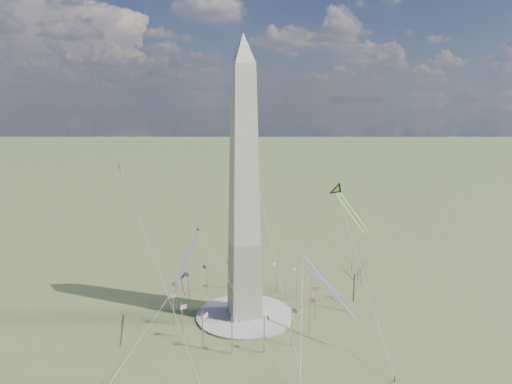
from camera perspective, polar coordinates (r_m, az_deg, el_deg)
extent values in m
plane|color=#3E5229|center=(175.94, -1.42, -15.25)|extent=(2000.00, 2000.00, 0.00)
cylinder|color=#ABA39D|center=(175.76, -1.42, -15.14)|extent=(36.00, 36.00, 0.80)
pyramid|color=beige|center=(158.12, -1.60, 17.53)|extent=(9.90, 9.90, 10.00)
cylinder|color=#BABCC1|center=(180.47, 6.80, -12.34)|extent=(0.36, 0.36, 13.00)
cube|color=#AE1733|center=(179.52, 6.69, -10.63)|extent=(2.40, 0.08, 1.50)
cylinder|color=#BABCC1|center=(188.32, 5.09, -11.26)|extent=(0.36, 0.36, 13.00)
cube|color=#AE1733|center=(187.23, 4.84, -9.65)|extent=(2.25, 0.99, 1.50)
cylinder|color=#BABCC1|center=(193.97, 2.62, -10.53)|extent=(0.36, 0.36, 13.00)
cube|color=#AE1733|center=(192.61, 2.29, -9.00)|extent=(1.75, 1.75, 1.50)
cylinder|color=#BABCC1|center=(196.78, -0.26, -10.19)|extent=(0.36, 0.36, 13.00)
cube|color=#AE1733|center=(195.06, -0.65, -8.72)|extent=(0.99, 2.25, 1.50)
cylinder|color=#BABCC1|center=(196.45, -3.26, -10.25)|extent=(0.36, 0.36, 13.00)
cube|color=#AE1733|center=(194.31, -3.66, -8.83)|extent=(0.08, 2.40, 1.50)
cylinder|color=#BABCC1|center=(193.01, -6.08, -10.70)|extent=(0.36, 0.36, 13.00)
cube|color=#AE1733|center=(190.45, -6.45, -9.31)|extent=(0.99, 2.25, 1.50)
cylinder|color=#BABCC1|center=(186.83, -8.41, -11.53)|extent=(0.36, 0.36, 13.00)
cube|color=#AE1733|center=(183.90, -8.71, -10.14)|extent=(1.75, 1.75, 1.50)
cylinder|color=#BABCC1|center=(178.63, -9.91, -12.69)|extent=(0.36, 0.36, 13.00)
cube|color=#AE1733|center=(175.41, -10.10, -11.28)|extent=(2.25, 0.99, 1.50)
cylinder|color=#BABCC1|center=(169.48, -10.27, -14.09)|extent=(0.36, 0.36, 13.00)
cube|color=#AE1733|center=(166.09, -10.30, -12.63)|extent=(2.40, 0.08, 1.50)
cylinder|color=#BABCC1|center=(160.71, -9.22, -15.54)|extent=(0.36, 0.36, 13.00)
cube|color=#AE1733|center=(157.35, -9.05, -14.00)|extent=(2.25, 0.99, 1.50)
cylinder|color=#BABCC1|center=(153.84, -6.69, -16.77)|extent=(0.36, 0.36, 13.00)
cube|color=#AE1733|center=(150.72, -6.33, -15.12)|extent=(1.75, 1.75, 1.50)
cylinder|color=#BABCC1|center=(150.23, -3.02, -17.44)|extent=(0.36, 0.36, 13.00)
cube|color=#AE1733|center=(147.53, -2.53, -15.67)|extent=(0.99, 2.25, 1.50)
cylinder|color=#BABCC1|center=(150.66, 1.03, -17.33)|extent=(0.36, 0.36, 13.00)
cube|color=#AE1733|center=(148.52, 1.53, -15.47)|extent=(0.08, 2.40, 1.50)
cylinder|color=#BABCC1|center=(155.05, 4.50, -16.48)|extent=(0.36, 0.36, 13.00)
cube|color=#AE1733|center=(153.43, 4.90, -14.58)|extent=(0.99, 2.25, 1.50)
cylinder|color=#BABCC1|center=(162.44, 6.71, -15.16)|extent=(0.36, 0.36, 13.00)
cube|color=#AE1733|center=(161.23, 6.95, -13.29)|extent=(1.75, 1.75, 1.50)
cylinder|color=#BABCC1|center=(171.41, 7.44, -13.69)|extent=(0.36, 0.36, 13.00)
cube|color=#AE1733|center=(170.43, 7.49, -11.89)|extent=(2.25, 0.99, 1.50)
cylinder|color=#3F2C26|center=(189.48, 12.14, -11.59)|extent=(0.49, 0.49, 11.42)
imported|color=gray|center=(145.89, 16.92, -21.44)|extent=(0.84, 0.74, 1.95)
cube|color=yellow|center=(181.79, 12.14, -2.44)|extent=(4.67, 16.93, 12.17)
cube|color=yellow|center=(180.37, 11.61, -2.52)|extent=(4.67, 16.93, 12.17)
cube|color=navy|center=(163.86, -9.18, -10.42)|extent=(1.89, 2.90, 2.28)
cube|color=red|center=(165.29, -9.14, -11.63)|extent=(1.75, 2.59, 7.86)
cube|color=red|center=(157.78, 9.15, -11.56)|extent=(9.92, 21.64, 14.63)
cube|color=red|center=(148.98, -8.68, -8.27)|extent=(10.13, 16.84, 11.99)
cube|color=red|center=(181.29, 9.17, -11.43)|extent=(16.80, 15.26, 13.84)
cube|color=red|center=(186.92, -16.75, 3.53)|extent=(1.19, 1.83, 1.47)
cube|color=red|center=(187.13, -16.72, 3.05)|extent=(0.84, 1.22, 3.35)
cube|color=silver|center=(207.62, -2.37, 12.68)|extent=(1.69, 2.44, 1.85)
cube|color=silver|center=(207.59, -2.36, 12.12)|extent=(1.26, 1.34, 4.25)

